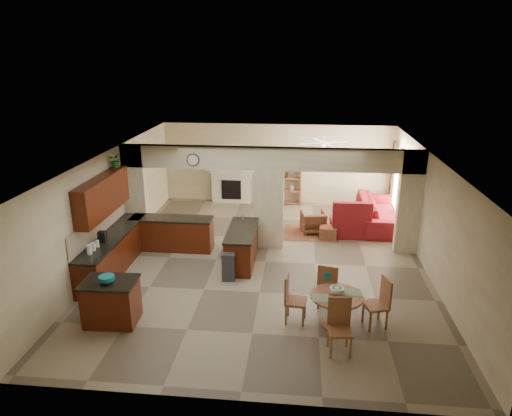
# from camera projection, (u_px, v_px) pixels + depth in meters

# --- Properties ---
(floor) EXTENTS (10.00, 10.00, 0.00)m
(floor) POSITION_uv_depth(u_px,v_px,m) (265.00, 262.00, 11.80)
(floor) COLOR gray
(floor) RESTS_ON ground
(ceiling) EXTENTS (10.00, 10.00, 0.00)m
(ceiling) POSITION_uv_depth(u_px,v_px,m) (266.00, 155.00, 10.89)
(ceiling) COLOR white
(ceiling) RESTS_ON wall_back
(wall_back) EXTENTS (8.00, 0.00, 8.00)m
(wall_back) POSITION_uv_depth(u_px,v_px,m) (277.00, 164.00, 16.05)
(wall_back) COLOR beige
(wall_back) RESTS_ON floor
(wall_front) EXTENTS (8.00, 0.00, 8.00)m
(wall_front) POSITION_uv_depth(u_px,v_px,m) (239.00, 323.00, 6.64)
(wall_front) COLOR beige
(wall_front) RESTS_ON floor
(wall_left) EXTENTS (0.00, 10.00, 10.00)m
(wall_left) POSITION_uv_depth(u_px,v_px,m) (111.00, 206.00, 11.72)
(wall_left) COLOR beige
(wall_left) RESTS_ON floor
(wall_right) EXTENTS (0.00, 10.00, 10.00)m
(wall_right) POSITION_uv_depth(u_px,v_px,m) (431.00, 216.00, 10.97)
(wall_right) COLOR beige
(wall_right) RESTS_ON floor
(partition_left_pier) EXTENTS (0.60, 0.25, 2.80)m
(partition_left_pier) POSITION_uv_depth(u_px,v_px,m) (136.00, 194.00, 12.63)
(partition_left_pier) COLOR beige
(partition_left_pier) RESTS_ON floor
(partition_center_pier) EXTENTS (0.80, 0.25, 2.20)m
(partition_center_pier) POSITION_uv_depth(u_px,v_px,m) (269.00, 209.00, 12.38)
(partition_center_pier) COLOR beige
(partition_center_pier) RESTS_ON floor
(partition_right_pier) EXTENTS (0.60, 0.25, 2.80)m
(partition_right_pier) POSITION_uv_depth(u_px,v_px,m) (409.00, 203.00, 11.94)
(partition_right_pier) COLOR beige
(partition_right_pier) RESTS_ON floor
(partition_header) EXTENTS (8.00, 0.25, 0.60)m
(partition_header) POSITION_uv_depth(u_px,v_px,m) (269.00, 159.00, 11.93)
(partition_header) COLOR beige
(partition_header) RESTS_ON partition_center_pier
(kitchen_counter) EXTENTS (2.52, 3.29, 1.48)m
(kitchen_counter) POSITION_uv_depth(u_px,v_px,m) (139.00, 244.00, 11.72)
(kitchen_counter) COLOR #3C1006
(kitchen_counter) RESTS_ON floor
(upper_cabinets) EXTENTS (0.35, 2.40, 0.90)m
(upper_cabinets) POSITION_uv_depth(u_px,v_px,m) (103.00, 196.00, 10.78)
(upper_cabinets) COLOR #3C1006
(upper_cabinets) RESTS_ON wall_left
(peninsula) EXTENTS (0.70, 1.85, 0.91)m
(peninsula) POSITION_uv_depth(u_px,v_px,m) (242.00, 246.00, 11.60)
(peninsula) COLOR #3C1006
(peninsula) RESTS_ON floor
(wall_clock) EXTENTS (0.34, 0.03, 0.34)m
(wall_clock) POSITION_uv_depth(u_px,v_px,m) (193.00, 160.00, 11.99)
(wall_clock) COLOR #53381B
(wall_clock) RESTS_ON partition_header
(rug) EXTENTS (1.60, 1.30, 0.01)m
(rug) POSITION_uv_depth(u_px,v_px,m) (311.00, 233.00, 13.66)
(rug) COLOR brown
(rug) RESTS_ON floor
(fireplace) EXTENTS (1.60, 0.35, 1.20)m
(fireplace) POSITION_uv_depth(u_px,v_px,m) (232.00, 186.00, 16.30)
(fireplace) COLOR silver
(fireplace) RESTS_ON floor
(shelving_unit) EXTENTS (1.00, 0.32, 1.80)m
(shelving_unit) POSITION_uv_depth(u_px,v_px,m) (286.00, 179.00, 16.01)
(shelving_unit) COLOR brown
(shelving_unit) RESTS_ON floor
(window_a) EXTENTS (0.02, 0.90, 1.90)m
(window_a) POSITION_uv_depth(u_px,v_px,m) (408.00, 196.00, 13.20)
(window_a) COLOR white
(window_a) RESTS_ON wall_right
(window_b) EXTENTS (0.02, 0.90, 1.90)m
(window_b) POSITION_uv_depth(u_px,v_px,m) (397.00, 180.00, 14.80)
(window_b) COLOR white
(window_b) RESTS_ON wall_right
(glazed_door) EXTENTS (0.02, 0.70, 2.10)m
(glazed_door) POSITION_uv_depth(u_px,v_px,m) (402.00, 192.00, 14.05)
(glazed_door) COLOR white
(glazed_door) RESTS_ON wall_right
(drape_a_left) EXTENTS (0.10, 0.28, 2.30)m
(drape_a_left) POSITION_uv_depth(u_px,v_px,m) (412.00, 202.00, 12.64)
(drape_a_left) COLOR #45271B
(drape_a_left) RESTS_ON wall_right
(drape_a_right) EXTENTS (0.10, 0.28, 2.30)m
(drape_a_right) POSITION_uv_depth(u_px,v_px,m) (403.00, 190.00, 13.77)
(drape_a_right) COLOR #45271B
(drape_a_right) RESTS_ON wall_right
(drape_b_left) EXTENTS (0.10, 0.28, 2.30)m
(drape_b_left) POSITION_uv_depth(u_px,v_px,m) (400.00, 185.00, 14.24)
(drape_b_left) COLOR #45271B
(drape_b_left) RESTS_ON wall_right
(drape_b_right) EXTENTS (0.10, 0.28, 2.30)m
(drape_b_right) POSITION_uv_depth(u_px,v_px,m) (393.00, 175.00, 15.37)
(drape_b_right) COLOR #45271B
(drape_b_right) RESTS_ON wall_right
(ceiling_fan) EXTENTS (1.00, 1.00, 0.10)m
(ceiling_fan) POSITION_uv_depth(u_px,v_px,m) (324.00, 143.00, 13.65)
(ceiling_fan) COLOR white
(ceiling_fan) RESTS_ON ceiling
(kitchen_island) EXTENTS (1.08, 0.80, 0.91)m
(kitchen_island) POSITION_uv_depth(u_px,v_px,m) (111.00, 302.00, 9.03)
(kitchen_island) COLOR #3C1006
(kitchen_island) RESTS_ON floor
(teal_bowl) EXTENTS (0.30, 0.30, 0.14)m
(teal_bowl) POSITION_uv_depth(u_px,v_px,m) (107.00, 279.00, 8.80)
(teal_bowl) COLOR #127C82
(teal_bowl) RESTS_ON kitchen_island
(trash_can) EXTENTS (0.32, 0.27, 0.64)m
(trash_can) POSITION_uv_depth(u_px,v_px,m) (229.00, 267.00, 10.77)
(trash_can) COLOR #2F3032
(trash_can) RESTS_ON floor
(dining_table) EXTENTS (1.02, 1.02, 0.70)m
(dining_table) POSITION_uv_depth(u_px,v_px,m) (336.00, 305.00, 8.86)
(dining_table) COLOR brown
(dining_table) RESTS_ON floor
(fruit_bowl) EXTENTS (0.28, 0.28, 0.15)m
(fruit_bowl) POSITION_uv_depth(u_px,v_px,m) (337.00, 290.00, 8.83)
(fruit_bowl) COLOR #7DB126
(fruit_bowl) RESTS_ON dining_table
(sofa) EXTENTS (2.86, 1.15, 0.83)m
(sofa) POSITION_uv_depth(u_px,v_px,m) (379.00, 212.00, 14.21)
(sofa) COLOR maroon
(sofa) RESTS_ON floor
(chaise) EXTENTS (1.16, 0.96, 0.45)m
(chaise) POSITION_uv_depth(u_px,v_px,m) (350.00, 227.00, 13.49)
(chaise) COLOR maroon
(chaise) RESTS_ON floor
(armchair) EXTENTS (0.81, 0.82, 0.65)m
(armchair) POSITION_uv_depth(u_px,v_px,m) (313.00, 222.00, 13.66)
(armchair) COLOR maroon
(armchair) RESTS_ON floor
(ottoman) EXTENTS (0.54, 0.54, 0.35)m
(ottoman) POSITION_uv_depth(u_px,v_px,m) (328.00, 232.00, 13.25)
(ottoman) COLOR maroon
(ottoman) RESTS_ON floor
(plant) EXTENTS (0.34, 0.29, 0.37)m
(plant) POSITION_uv_depth(u_px,v_px,m) (116.00, 160.00, 11.50)
(plant) COLOR #175416
(plant) RESTS_ON upper_cabinets
(chair_north) EXTENTS (0.51, 0.51, 1.02)m
(chair_north) POSITION_uv_depth(u_px,v_px,m) (328.00, 285.00, 9.49)
(chair_north) COLOR brown
(chair_north) RESTS_ON floor
(chair_east) EXTENTS (0.52, 0.52, 1.02)m
(chair_east) POSITION_uv_depth(u_px,v_px,m) (380.00, 301.00, 8.87)
(chair_east) COLOR brown
(chair_east) RESTS_ON floor
(chair_south) EXTENTS (0.45, 0.45, 1.02)m
(chair_south) POSITION_uv_depth(u_px,v_px,m) (340.00, 323.00, 8.14)
(chair_south) COLOR brown
(chair_south) RESTS_ON floor
(chair_west) EXTENTS (0.46, 0.46, 1.02)m
(chair_west) POSITION_uv_depth(u_px,v_px,m) (292.00, 296.00, 9.03)
(chair_west) COLOR brown
(chair_west) RESTS_ON floor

